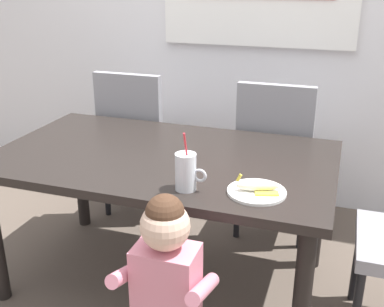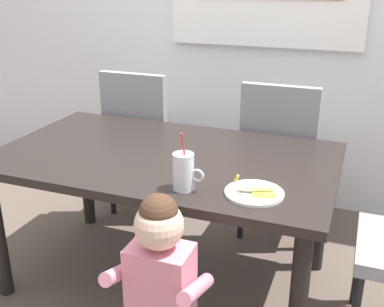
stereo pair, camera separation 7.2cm
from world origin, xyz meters
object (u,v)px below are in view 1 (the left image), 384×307
at_px(dining_table, 164,171).
at_px(snack_plate, 257,192).
at_px(dining_chair_left, 138,136).
at_px(toddler_standing, 166,276).
at_px(milk_cup, 186,174).
at_px(dining_chair_right, 276,151).
at_px(peeled_banana, 259,186).

relative_size(dining_table, snack_plate, 6.92).
relative_size(dining_chair_left, snack_plate, 4.17).
relative_size(dining_chair_left, toddler_standing, 1.15).
bearing_deg(milk_cup, dining_chair_right, 77.92).
bearing_deg(snack_plate, dining_chair_right, 93.96).
relative_size(dining_chair_left, dining_chair_right, 1.00).
xyz_separation_m(dining_table, milk_cup, (0.23, -0.32, 0.15)).
bearing_deg(peeled_banana, dining_chair_left, 135.91).
bearing_deg(peeled_banana, dining_chair_right, 94.38).
bearing_deg(dining_chair_right, dining_chair_left, -0.01).
height_order(dining_chair_right, milk_cup, dining_chair_right).
xyz_separation_m(dining_chair_left, peeled_banana, (0.95, -0.92, 0.20)).
relative_size(toddler_standing, snack_plate, 3.64).
height_order(dining_chair_right, toddler_standing, dining_chair_right).
bearing_deg(toddler_standing, snack_plate, 58.11).
xyz_separation_m(dining_chair_right, milk_cup, (-0.21, -0.97, 0.23)).
distance_m(toddler_standing, snack_plate, 0.48).
xyz_separation_m(dining_chair_left, snack_plate, (0.94, -0.92, 0.17)).
bearing_deg(dining_chair_left, milk_cup, 124.51).
distance_m(dining_chair_left, dining_chair_right, 0.88).
relative_size(milk_cup, snack_plate, 1.08).
distance_m(dining_chair_right, milk_cup, 1.02).
bearing_deg(toddler_standing, dining_chair_right, 82.52).
height_order(dining_chair_right, peeled_banana, dining_chair_right).
relative_size(dining_chair_right, milk_cup, 3.86).
height_order(dining_table, dining_chair_right, dining_chair_right).
bearing_deg(dining_table, peeled_banana, -28.04).
xyz_separation_m(toddler_standing, milk_cup, (-0.04, 0.32, 0.25)).
bearing_deg(peeled_banana, snack_plate, -171.26).
relative_size(snack_plate, peeled_banana, 1.31).
height_order(milk_cup, peeled_banana, milk_cup).
height_order(dining_table, toddler_standing, toddler_standing).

